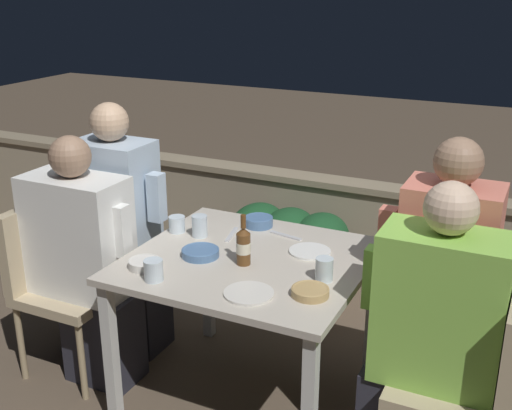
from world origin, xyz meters
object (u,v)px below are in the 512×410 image
(chair_left_far, at_px, (95,248))
(person_white_polo, at_px, (86,263))
(chair_right_far, at_px, (482,330))
(beer_bottle, at_px, (243,246))
(chair_left_near, at_px, (56,271))
(person_coral_top, at_px, (437,290))
(chair_right_near, at_px, (480,373))
(person_green_blouse, at_px, (428,338))
(person_blue_shirt, at_px, (123,229))

(chair_left_far, bearing_deg, person_white_polo, -55.72)
(chair_right_far, relative_size, beer_bottle, 3.85)
(chair_left_near, xyz_separation_m, beer_bottle, (0.99, 0.08, 0.29))
(chair_left_far, xyz_separation_m, person_coral_top, (1.77, 0.01, 0.14))
(chair_right_near, bearing_deg, chair_left_far, 171.48)
(person_white_polo, bearing_deg, person_green_blouse, 0.43)
(person_white_polo, height_order, chair_right_near, person_white_polo)
(person_white_polo, height_order, person_blue_shirt, person_blue_shirt)
(person_white_polo, bearing_deg, person_coral_top, 11.76)
(person_blue_shirt, relative_size, beer_bottle, 5.89)
(chair_right_near, distance_m, beer_bottle, 1.04)
(beer_bottle, bearing_deg, person_blue_shirt, 163.96)
(chair_left_near, relative_size, person_green_blouse, 0.70)
(chair_left_far, relative_size, person_coral_top, 0.65)
(chair_right_near, height_order, person_coral_top, person_coral_top)
(person_white_polo, bearing_deg, chair_left_far, 124.28)
(chair_right_far, distance_m, beer_bottle, 1.03)
(chair_left_near, relative_size, person_coral_top, 0.65)
(chair_left_near, xyz_separation_m, person_white_polo, (0.20, 0.00, 0.08))
(chair_right_near, relative_size, person_coral_top, 0.65)
(chair_left_far, distance_m, chair_right_far, 1.96)
(person_coral_top, relative_size, beer_bottle, 5.89)
(person_blue_shirt, xyz_separation_m, person_green_blouse, (1.60, -0.30, -0.05))
(chair_right_far, bearing_deg, chair_left_far, -179.61)
(chair_left_far, distance_m, beer_bottle, 1.07)
(person_blue_shirt, height_order, beer_bottle, person_blue_shirt)
(chair_left_near, distance_m, beer_bottle, 1.03)
(chair_right_far, relative_size, person_coral_top, 0.65)
(person_green_blouse, height_order, person_coral_top, person_coral_top)
(chair_left_far, xyz_separation_m, person_blue_shirt, (0.19, 0.00, 0.14))
(chair_left_far, bearing_deg, person_coral_top, 0.43)
(chair_right_near, xyz_separation_m, beer_bottle, (-0.99, 0.07, 0.29))
(chair_right_far, bearing_deg, person_white_polo, -169.51)
(chair_left_near, xyz_separation_m, person_green_blouse, (1.78, 0.01, 0.09))
(person_blue_shirt, relative_size, person_green_blouse, 1.07)
(chair_left_near, xyz_separation_m, person_blue_shirt, (0.18, 0.31, 0.14))
(person_white_polo, distance_m, chair_right_far, 1.78)
(beer_bottle, bearing_deg, chair_right_far, 14.33)
(person_coral_top, bearing_deg, chair_left_near, -169.53)
(person_green_blouse, bearing_deg, beer_bottle, 175.22)
(beer_bottle, bearing_deg, chair_right_near, -3.84)
(chair_right_near, height_order, person_green_blouse, person_green_blouse)
(chair_left_far, bearing_deg, chair_right_near, -8.52)
(chair_left_far, distance_m, chair_right_near, 2.01)
(beer_bottle, bearing_deg, chair_left_near, -175.44)
(person_coral_top, distance_m, beer_bottle, 0.82)
(person_coral_top, bearing_deg, beer_bottle, -162.24)
(chair_right_near, height_order, beer_bottle, beer_bottle)
(chair_right_far, bearing_deg, chair_left_near, -170.55)
(chair_right_far, distance_m, person_coral_top, 0.24)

